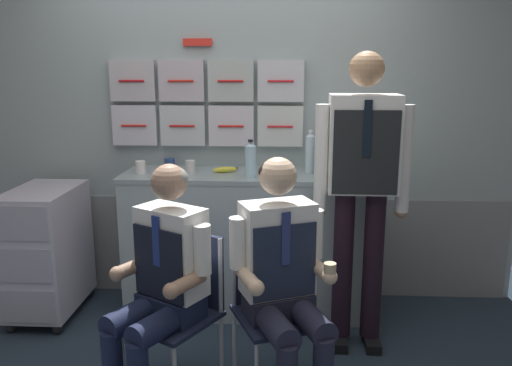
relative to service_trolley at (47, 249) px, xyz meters
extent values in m
cube|color=#96A5A6|center=(1.18, 0.46, 0.60)|extent=(4.20, 0.06, 2.15)
cube|color=gray|center=(1.18, 0.43, -0.11)|extent=(4.12, 0.01, 0.74)
cube|color=silver|center=(0.54, 0.40, 0.80)|extent=(0.32, 0.06, 0.28)
cylinder|color=red|center=(0.54, 0.36, 0.80)|extent=(0.18, 0.01, 0.01)
cube|color=silver|center=(0.88, 0.40, 0.80)|extent=(0.32, 0.06, 0.28)
cylinder|color=red|center=(0.88, 0.36, 0.80)|extent=(0.18, 0.01, 0.01)
cube|color=silver|center=(1.23, 0.40, 0.80)|extent=(0.32, 0.06, 0.28)
cylinder|color=red|center=(1.23, 0.36, 0.80)|extent=(0.18, 0.01, 0.01)
cube|color=silver|center=(1.57, 0.40, 0.80)|extent=(0.32, 0.06, 0.28)
cylinder|color=red|center=(1.57, 0.36, 0.80)|extent=(0.18, 0.01, 0.01)
cube|color=#BCB6BA|center=(0.54, 0.40, 1.11)|extent=(0.32, 0.06, 0.28)
cylinder|color=red|center=(0.54, 0.36, 1.11)|extent=(0.18, 0.01, 0.01)
cube|color=#BEB2BA|center=(0.88, 0.40, 1.11)|extent=(0.32, 0.06, 0.28)
cylinder|color=red|center=(0.88, 0.36, 1.11)|extent=(0.18, 0.01, 0.01)
cube|color=#AFB7B3|center=(1.23, 0.40, 1.11)|extent=(0.32, 0.06, 0.28)
cylinder|color=red|center=(1.23, 0.36, 1.11)|extent=(0.18, 0.01, 0.01)
cube|color=silver|center=(1.57, 0.40, 1.11)|extent=(0.32, 0.06, 0.28)
cylinder|color=red|center=(1.57, 0.36, 1.11)|extent=(0.18, 0.01, 0.01)
cube|color=red|center=(1.00, 0.41, 1.37)|extent=(0.20, 0.02, 0.05)
cube|color=#96A5A9|center=(1.33, 0.17, 0.00)|extent=(1.60, 0.52, 0.95)
cube|color=gray|center=(1.33, 0.17, 0.49)|extent=(1.63, 0.53, 0.03)
sphere|color=black|center=(-0.16, -0.27, -0.44)|extent=(0.07, 0.07, 0.07)
sphere|color=black|center=(0.15, -0.27, -0.44)|extent=(0.07, 0.07, 0.07)
sphere|color=black|center=(-0.16, 0.28, -0.44)|extent=(0.07, 0.07, 0.07)
sphere|color=black|center=(0.15, 0.28, -0.44)|extent=(0.07, 0.07, 0.07)
cube|color=silver|center=(0.00, 0.00, 0.00)|extent=(0.40, 0.64, 0.82)
cube|color=#AAA4B5|center=(0.00, -0.32, -0.27)|extent=(0.35, 0.01, 0.22)
cube|color=#AAA4B5|center=(0.00, -0.32, 0.00)|extent=(0.35, 0.01, 0.22)
cube|color=#AAA4B5|center=(0.00, -0.32, 0.28)|extent=(0.35, 0.01, 0.22)
cylinder|color=#28282D|center=(0.00, -0.30, 0.39)|extent=(0.32, 0.02, 0.02)
cylinder|color=#A8AAAF|center=(0.79, -0.91, -0.27)|extent=(0.02, 0.02, 0.42)
cylinder|color=#A8AAAF|center=(0.97, -0.60, -0.27)|extent=(0.02, 0.02, 0.42)
cylinder|color=#A8AAAF|center=(1.28, -0.78, -0.27)|extent=(0.02, 0.02, 0.42)
cube|color=#171D33|center=(1.04, -0.85, -0.05)|extent=(0.55, 0.55, 0.02)
cube|color=#171D33|center=(1.13, -0.68, 0.16)|extent=(0.33, 0.21, 0.40)
cylinder|color=#A8AAAF|center=(0.97, -0.60, 0.16)|extent=(0.02, 0.02, 0.40)
cylinder|color=#A8AAAF|center=(1.28, -0.78, 0.16)|extent=(0.02, 0.02, 0.40)
cylinder|color=#151C36|center=(0.88, -0.94, 0.01)|extent=(0.29, 0.37, 0.13)
cylinder|color=#151C36|center=(1.03, -1.03, 0.01)|extent=(0.29, 0.37, 0.13)
cube|color=#151C36|center=(1.04, -0.85, 0.02)|extent=(0.38, 0.33, 0.12)
cube|color=white|center=(1.05, -0.83, 0.31)|extent=(0.39, 0.33, 0.45)
cube|color=black|center=(1.00, -0.91, 0.27)|extent=(0.27, 0.17, 0.36)
cube|color=navy|center=(0.99, -0.92, 0.39)|extent=(0.04, 0.03, 0.25)
cylinder|color=white|center=(0.88, -0.73, 0.36)|extent=(0.08, 0.08, 0.24)
cylinder|color=#9D7960|center=(0.84, -0.83, 0.22)|extent=(0.17, 0.23, 0.07)
sphere|color=#9D7960|center=(0.79, -0.91, 0.22)|extent=(0.08, 0.08, 0.08)
cylinder|color=white|center=(1.22, -0.93, 0.36)|extent=(0.08, 0.08, 0.24)
cylinder|color=#9D7960|center=(1.15, -1.01, 0.22)|extent=(0.17, 0.23, 0.07)
sphere|color=#9D7960|center=(1.10, -1.09, 0.22)|extent=(0.08, 0.08, 0.08)
sphere|color=#9D7960|center=(1.05, -0.83, 0.66)|extent=(0.18, 0.18, 0.18)
ellipsoid|color=gray|center=(1.05, -0.82, 0.68)|extent=(0.23, 0.23, 0.12)
cylinder|color=#A8AAAF|center=(1.34, -0.71, -0.27)|extent=(0.02, 0.02, 0.42)
cylinder|color=#A8AAAF|center=(1.68, -0.57, -0.27)|extent=(0.02, 0.02, 0.42)
cube|color=#171D33|center=(1.58, -0.81, -0.05)|extent=(0.52, 0.52, 0.02)
cube|color=#171D33|center=(1.51, -0.63, 0.16)|extent=(0.35, 0.17, 0.40)
cylinder|color=#A8AAAF|center=(1.34, -0.71, 0.16)|extent=(0.02, 0.02, 0.40)
cylinder|color=#A8AAAF|center=(1.68, -0.57, 0.16)|extent=(0.02, 0.02, 0.40)
cylinder|color=#1D1F31|center=(1.56, -1.00, 0.01)|extent=(0.26, 0.39, 0.13)
cylinder|color=#1D1F31|center=(1.73, -0.93, 0.01)|extent=(0.26, 0.39, 0.13)
cube|color=#1D1F31|center=(1.58, -0.81, 0.02)|extent=(0.39, 0.31, 0.12)
cube|color=white|center=(1.57, -0.79, 0.32)|extent=(0.40, 0.32, 0.47)
cube|color=#1B2439|center=(1.61, -0.88, 0.28)|extent=(0.30, 0.14, 0.38)
cube|color=navy|center=(1.61, -0.89, 0.41)|extent=(0.04, 0.02, 0.26)
cylinder|color=white|center=(1.38, -0.87, 0.37)|extent=(0.08, 0.08, 0.26)
cylinder|color=#D4B391|center=(1.44, -0.96, 0.22)|extent=(0.15, 0.24, 0.07)
sphere|color=#D4B391|center=(1.48, -1.06, 0.22)|extent=(0.08, 0.08, 0.08)
cylinder|color=white|center=(1.76, -0.71, 0.37)|extent=(0.08, 0.08, 0.26)
cylinder|color=#D4B391|center=(1.79, -0.81, 0.22)|extent=(0.15, 0.24, 0.07)
sphere|color=#D4B391|center=(1.83, -0.91, 0.22)|extent=(0.08, 0.08, 0.08)
cylinder|color=tan|center=(1.83, -0.91, 0.26)|extent=(0.06, 0.06, 0.06)
sphere|color=#D4B391|center=(1.57, -0.79, 0.69)|extent=(0.19, 0.19, 0.19)
ellipsoid|color=black|center=(1.57, -0.77, 0.71)|extent=(0.23, 0.23, 0.13)
cube|color=black|center=(1.95, -0.31, -0.45)|extent=(0.09, 0.24, 0.06)
cube|color=black|center=(2.15, -0.31, -0.45)|extent=(0.09, 0.24, 0.06)
cylinder|color=black|center=(1.96, -0.28, 0.04)|extent=(0.12, 0.12, 0.91)
cylinder|color=black|center=(2.14, -0.28, 0.04)|extent=(0.12, 0.12, 0.91)
cube|color=white|center=(2.05, -0.28, 0.78)|extent=(0.40, 0.23, 0.56)
cube|color=black|center=(2.05, -0.40, 0.74)|extent=(0.36, 0.02, 0.47)
cube|color=black|center=(2.05, -0.40, 0.88)|extent=(0.04, 0.01, 0.31)
cylinder|color=white|center=(1.82, -0.28, 0.69)|extent=(0.08, 0.08, 0.62)
sphere|color=tan|center=(1.82, -0.28, 0.38)|extent=(0.08, 0.08, 0.08)
cylinder|color=white|center=(2.29, -0.28, 0.69)|extent=(0.08, 0.08, 0.62)
sphere|color=tan|center=(2.29, -0.28, 0.38)|extent=(0.08, 0.08, 0.08)
sphere|color=tan|center=(2.05, -0.28, 1.19)|extent=(0.20, 0.20, 0.20)
ellipsoid|color=brown|center=(2.05, -0.26, 1.21)|extent=(0.20, 0.18, 0.14)
cylinder|color=silver|center=(1.78, 0.21, 0.63)|extent=(0.06, 0.06, 0.25)
cone|color=silver|center=(1.78, 0.21, 0.76)|extent=(0.06, 0.06, 0.02)
cylinder|color=silver|center=(1.78, 0.21, 0.79)|extent=(0.03, 0.03, 0.02)
cylinder|color=#ABD1DF|center=(1.39, 0.04, 0.61)|extent=(0.07, 0.07, 0.20)
cone|color=#ABD1DF|center=(1.39, 0.04, 0.72)|extent=(0.07, 0.07, 0.02)
cylinder|color=black|center=(1.39, 0.04, 0.74)|extent=(0.03, 0.03, 0.02)
cylinder|color=silver|center=(1.97, 0.02, 0.61)|extent=(0.07, 0.07, 0.21)
cone|color=silver|center=(1.97, 0.02, 0.72)|extent=(0.07, 0.07, 0.02)
cylinder|color=red|center=(1.97, 0.02, 0.75)|extent=(0.03, 0.03, 0.02)
cylinder|color=silver|center=(1.84, 0.09, 0.64)|extent=(0.08, 0.08, 0.28)
cone|color=silver|center=(1.84, 0.09, 0.79)|extent=(0.08, 0.08, 0.02)
cylinder|color=silver|center=(1.84, 0.09, 0.82)|extent=(0.04, 0.04, 0.02)
cylinder|color=silver|center=(0.96, 0.19, 0.54)|extent=(0.07, 0.07, 0.08)
cylinder|color=#382114|center=(0.96, 0.19, 0.58)|extent=(0.06, 0.06, 0.01)
cylinder|color=white|center=(0.64, 0.12, 0.55)|extent=(0.07, 0.07, 0.08)
cylinder|color=#382114|center=(0.64, 0.12, 0.58)|extent=(0.06, 0.06, 0.01)
cylinder|color=navy|center=(0.79, 0.35, 0.54)|extent=(0.07, 0.07, 0.06)
cylinder|color=#382114|center=(0.79, 0.35, 0.56)|extent=(0.06, 0.06, 0.01)
ellipsoid|color=yellow|center=(1.20, 0.18, 0.52)|extent=(0.17, 0.10, 0.04)
cylinder|color=#4C3819|center=(1.28, 0.21, 0.53)|extent=(0.01, 0.01, 0.02)
camera|label=1|loc=(1.60, -3.24, 1.21)|focal=36.32mm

